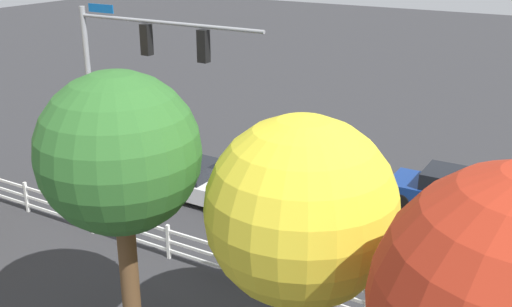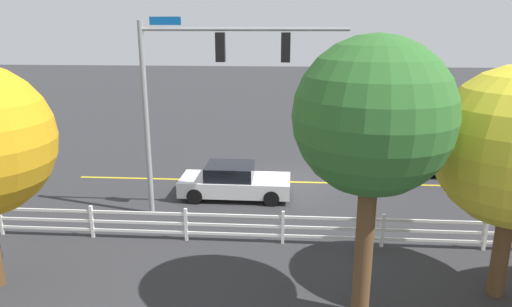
# 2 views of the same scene
# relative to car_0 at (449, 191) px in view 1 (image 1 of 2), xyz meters

# --- Properties ---
(ground_plane) EXTENTS (120.00, 120.00, 0.00)m
(ground_plane) POSITION_rel_car_0_xyz_m (6.27, 1.75, -0.73)
(ground_plane) COLOR #2D2D30
(lane_center_stripe) EXTENTS (28.00, 0.16, 0.01)m
(lane_center_stripe) POSITION_rel_car_0_xyz_m (2.27, 1.75, -0.73)
(lane_center_stripe) COLOR gold
(lane_center_stripe) RESTS_ON ground_plane
(signal_assembly) EXTENTS (7.31, 0.37, 7.31)m
(signal_assembly) POSITION_rel_car_0_xyz_m (9.63, 5.78, 4.40)
(signal_assembly) COLOR gray
(signal_assembly) RESTS_ON ground_plane
(car_0) EXTENTS (4.12, 2.04, 1.51)m
(car_0) POSITION_rel_car_0_xyz_m (0.00, 0.00, 0.00)
(car_0) COLOR navy
(car_0) RESTS_ON ground_plane
(car_2) EXTENTS (4.60, 2.04, 1.42)m
(car_2) POSITION_rel_car_0_xyz_m (8.64, 3.82, -0.06)
(car_2) COLOR silver
(car_2) RESTS_ON ground_plane
(white_rail_fence) EXTENTS (26.10, 0.10, 1.15)m
(white_rail_fence) POSITION_rel_car_0_xyz_m (3.27, 7.98, -0.13)
(white_rail_fence) COLOR white
(white_rail_fence) RESTS_ON ground_plane
(tree_0) EXTENTS (4.10, 4.10, 6.18)m
(tree_0) POSITION_rel_car_0_xyz_m (0.73, 10.55, 3.38)
(tree_0) COLOR brown
(tree_0) RESTS_ON ground_plane
(tree_3) EXTENTS (3.62, 3.62, 6.90)m
(tree_3) POSITION_rel_car_0_xyz_m (4.53, 11.80, 4.31)
(tree_3) COLOR brown
(tree_3) RESTS_ON ground_plane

